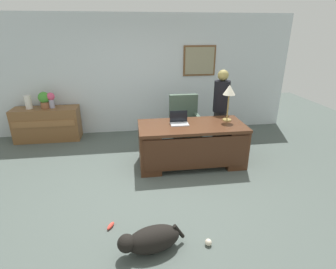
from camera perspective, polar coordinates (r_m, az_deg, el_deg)
name	(u,v)px	position (r m, az deg, el deg)	size (l,w,h in m)	color
ground_plane	(156,185)	(4.34, -2.70, -10.88)	(12.00, 12.00, 0.00)	#4C5651
back_wall	(144,75)	(6.33, -5.14, 12.71)	(7.00, 0.16, 2.70)	silver
desk	(192,143)	(4.79, 5.16, -1.92)	(1.90, 0.87, 0.77)	#4C2B19
credenza	(47,124)	(6.50, -24.72, 2.08)	(1.40, 0.50, 0.74)	brown
armchair	(185,124)	(5.61, 3.61, 2.39)	(0.60, 0.59, 1.07)	#475B4C
person_standing	(221,109)	(5.53, 11.35, 5.53)	(0.32, 0.32, 1.62)	#262323
dog_lying	(150,240)	(3.17, -3.84, -21.82)	(0.78, 0.42, 0.30)	black
laptop	(179,121)	(4.71, 2.41, 3.02)	(0.32, 0.22, 0.22)	#B2B5BA
desk_lamp	(229,92)	(4.88, 13.16, 8.93)	(0.22, 0.22, 0.67)	#9E8447
vase_with_flowers	(51,99)	(6.30, -24.09, 7.09)	(0.17, 0.17, 0.34)	#A09FB7
vase_empty	(28,102)	(6.46, -28.06, 6.22)	(0.14, 0.14, 0.29)	silver
potted_plant	(44,99)	(6.34, -25.30, 6.93)	(0.24, 0.24, 0.36)	brown
dog_toy_ball	(208,242)	(3.34, 8.77, -22.14)	(0.08, 0.08, 0.08)	beige
dog_toy_bone	(111,226)	(3.60, -12.35, -18.80)	(0.15, 0.05, 0.05)	#E53F33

